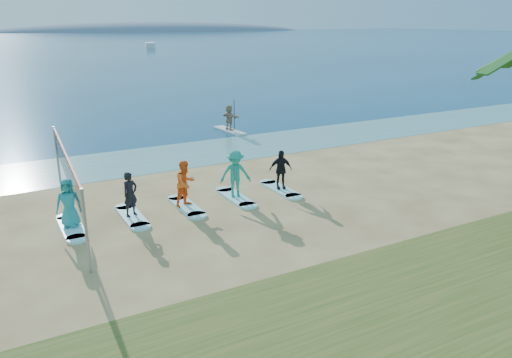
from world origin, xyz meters
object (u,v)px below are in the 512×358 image
boat_offshore_b (150,48)px  surfboard_2 (186,206)px  surfboard_0 (72,228)px  student_1 (130,194)px  paddleboarder (229,117)px  student_2 (185,183)px  surfboard_3 (236,197)px  surfboard_4 (280,189)px  paddleboard (230,131)px  surfboard_1 (132,216)px  student_4 (281,170)px  volleyball_net (66,167)px  student_0 (69,203)px  student_3 (235,174)px

boat_offshore_b → surfboard_2: 113.60m
surfboard_0 → student_1: (2.08, 0.00, 0.85)m
paddleboarder → student_2: size_ratio=0.89×
student_2 → surfboard_3: (2.08, 0.00, -0.92)m
student_2 → surfboard_4: student_2 is taller
surfboard_4 → surfboard_3: bearing=180.0°
boat_offshore_b → surfboard_3: bearing=-90.9°
paddleboard → surfboard_2: size_ratio=1.36×
boat_offshore_b → surfboard_1: bearing=-92.9°
surfboard_1 → surfboard_4: same height
student_2 → surfboard_2: bearing=0.0°
surfboard_3 → surfboard_4: size_ratio=1.00×
surfboard_1 → paddleboarder: bearing=50.3°
student_1 → surfboard_3: bearing=-23.9°
paddleboarder → student_4: size_ratio=0.96×
volleyball_net → student_0: 1.42m
surfboard_3 → volleyball_net: bearing=170.5°
surfboard_3 → surfboard_0: bearing=180.0°
surfboard_2 → student_2: size_ratio=1.25×
student_1 → surfboard_3: student_1 is taller
volleyball_net → surfboard_3: 6.41m
surfboard_1 → student_4: (6.24, 0.00, 0.86)m
surfboard_0 → boat_offshore_b: bearing=71.3°
surfboard_0 → surfboard_4: bearing=0.0°
student_3 → student_4: bearing=16.6°
volleyball_net → student_3: size_ratio=4.83×
student_2 → student_4: 4.16m
surfboard_1 → student_1: size_ratio=1.37×
student_2 → student_4: student_2 is taller
paddleboarder → surfboard_3: bearing=138.7°
surfboard_1 → student_2: (2.08, 0.00, 0.92)m
paddleboard → surfboard_2: (-7.34, -11.36, -0.01)m
boat_offshore_b → student_4: bearing=-89.8°
paddleboard → paddleboarder: (0.00, 0.00, 0.85)m
boat_offshore_b → student_2: bearing=-91.9°
surfboard_0 → surfboard_1: bearing=0.0°
volleyball_net → student_2: 4.20m
surfboard_2 → student_3: (2.08, 0.00, 0.98)m
student_2 → surfboard_0: bearing=159.8°
student_0 → student_3: bearing=18.8°
surfboard_2 → student_1: bearing=180.0°
paddleboard → surfboard_4: paddleboard is taller
paddleboard → surfboard_2: bearing=-127.6°
surfboard_3 → student_3: student_3 is taller
student_3 → student_4: (2.08, 0.00, -0.12)m
surfboard_1 → surfboard_4: 6.24m
student_3 → paddleboarder: bearing=81.8°
surfboard_1 → student_2: 2.28m
student_4 → student_2: bearing=-164.4°
boat_offshore_b → surfboard_3: size_ratio=2.60×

